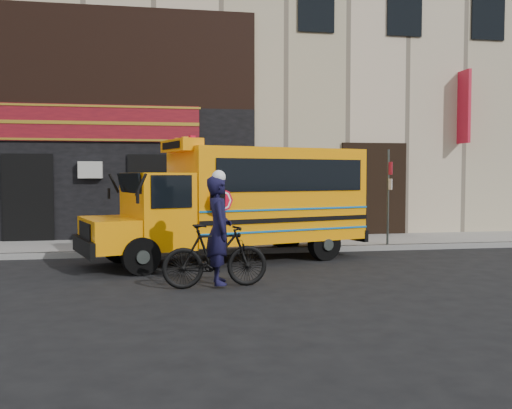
{
  "coord_description": "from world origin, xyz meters",
  "views": [
    {
      "loc": [
        -3.13,
        -12.33,
        2.11
      ],
      "look_at": [
        -0.59,
        1.85,
        1.35
      ],
      "focal_mm": 40.0,
      "sensor_mm": 36.0,
      "label": 1
    }
  ],
  "objects_px": {
    "school_bus": "(243,199)",
    "sign_pole": "(388,194)",
    "bicycle": "(215,256)",
    "cyclist": "(219,233)"
  },
  "relations": [
    {
      "from": "school_bus",
      "to": "sign_pole",
      "type": "distance_m",
      "value": 4.47
    },
    {
      "from": "sign_pole",
      "to": "bicycle",
      "type": "bearing_deg",
      "value": -139.85
    },
    {
      "from": "sign_pole",
      "to": "bicycle",
      "type": "distance_m",
      "value": 7.05
    },
    {
      "from": "school_bus",
      "to": "cyclist",
      "type": "height_order",
      "value": "school_bus"
    },
    {
      "from": "school_bus",
      "to": "sign_pole",
      "type": "relative_size",
      "value": 2.57
    },
    {
      "from": "school_bus",
      "to": "bicycle",
      "type": "xyz_separation_m",
      "value": [
        -1.03,
        -3.31,
        -0.91
      ]
    },
    {
      "from": "bicycle",
      "to": "cyclist",
      "type": "distance_m",
      "value": 0.44
    },
    {
      "from": "sign_pole",
      "to": "bicycle",
      "type": "xyz_separation_m",
      "value": [
        -5.34,
        -4.5,
        -0.96
      ]
    },
    {
      "from": "school_bus",
      "to": "bicycle",
      "type": "distance_m",
      "value": 3.59
    },
    {
      "from": "cyclist",
      "to": "school_bus",
      "type": "bearing_deg",
      "value": -16.7
    }
  ]
}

